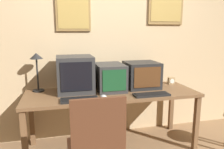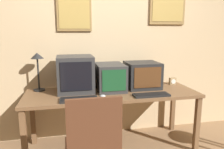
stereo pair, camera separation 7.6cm
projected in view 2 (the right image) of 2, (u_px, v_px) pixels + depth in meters
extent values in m
cube|color=#D1B284|center=(105.00, 43.00, 2.98)|extent=(8.00, 0.05, 2.60)
cube|color=olive|center=(168.00, 3.00, 3.02)|extent=(0.52, 0.02, 0.58)
cube|color=#B79347|center=(168.00, 3.00, 3.01)|extent=(0.46, 0.01, 0.50)
cube|color=olive|center=(74.00, 14.00, 2.79)|extent=(0.44, 0.02, 0.44)
cube|color=#B79347|center=(74.00, 14.00, 2.78)|extent=(0.39, 0.01, 0.38)
cube|color=brown|center=(112.00, 93.00, 2.66)|extent=(2.06, 0.71, 0.04)
cube|color=brown|center=(24.00, 142.00, 2.23)|extent=(0.06, 0.06, 0.69)
cube|color=brown|center=(197.00, 125.00, 2.63)|extent=(0.06, 0.06, 0.69)
cube|color=brown|center=(33.00, 118.00, 2.82)|extent=(0.06, 0.06, 0.69)
cube|color=brown|center=(173.00, 108.00, 3.22)|extent=(0.06, 0.06, 0.69)
cube|color=#333333|center=(75.00, 74.00, 2.65)|extent=(0.43, 0.41, 0.43)
cube|color=black|center=(76.00, 77.00, 2.45)|extent=(0.35, 0.01, 0.33)
cube|color=#333333|center=(110.00, 77.00, 2.73)|extent=(0.34, 0.46, 0.33)
cube|color=#194C28|center=(115.00, 80.00, 2.51)|extent=(0.28, 0.01, 0.25)
cube|color=black|center=(142.00, 75.00, 2.84)|extent=(0.42, 0.40, 0.33)
cube|color=#563319|center=(148.00, 78.00, 2.65)|extent=(0.34, 0.01, 0.25)
cube|color=black|center=(79.00, 99.00, 2.33)|extent=(0.40, 0.17, 0.02)
cube|color=black|center=(79.00, 98.00, 2.33)|extent=(0.37, 0.14, 0.00)
cube|color=black|center=(151.00, 95.00, 2.49)|extent=(0.42, 0.15, 0.02)
cube|color=black|center=(151.00, 94.00, 2.49)|extent=(0.38, 0.12, 0.00)
ellipsoid|color=silver|center=(103.00, 97.00, 2.40)|extent=(0.07, 0.10, 0.04)
cube|color=#A38456|center=(172.00, 81.00, 3.02)|extent=(0.09, 0.05, 0.09)
cylinder|color=white|center=(173.00, 82.00, 2.99)|extent=(0.06, 0.01, 0.06)
cylinder|color=black|center=(39.00, 90.00, 2.72)|extent=(0.14, 0.14, 0.02)
cylinder|color=black|center=(38.00, 74.00, 2.68)|extent=(0.02, 0.02, 0.40)
cone|color=black|center=(37.00, 56.00, 2.63)|extent=(0.16, 0.16, 0.07)
cube|color=brown|center=(92.00, 149.00, 1.89)|extent=(0.45, 0.45, 0.04)
cube|color=brown|center=(95.00, 130.00, 1.63)|extent=(0.42, 0.04, 0.50)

